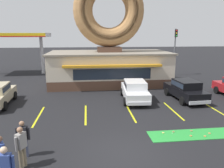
{
  "coord_description": "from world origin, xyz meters",
  "views": [
    {
      "loc": [
        -1.58,
        -8.67,
        5.16
      ],
      "look_at": [
        -0.0,
        5.0,
        2.0
      ],
      "focal_mm": 35.0,
      "sensor_mm": 36.0,
      "label": 1
    }
  ],
  "objects_px": {
    "car_white": "(135,90)",
    "pedestrian_hooded_kid": "(23,137)",
    "pedestrian_leather_jacket_man": "(1,156)",
    "pedestrian_clipboard_woman": "(21,145)",
    "car_black": "(185,89)",
    "pedestrian_blue_sweater_man": "(6,168)",
    "trash_bin": "(168,83)",
    "golf_ball": "(172,133)",
    "traffic_light_pole": "(175,46)"
  },
  "relations": [
    {
      "from": "car_white",
      "to": "golf_ball",
      "type": "bearing_deg",
      "value": -83.78
    },
    {
      "from": "traffic_light_pole",
      "to": "pedestrian_leather_jacket_man",
      "type": "bearing_deg",
      "value": -126.45
    },
    {
      "from": "golf_ball",
      "to": "pedestrian_hooded_kid",
      "type": "bearing_deg",
      "value": -169.45
    },
    {
      "from": "trash_bin",
      "to": "traffic_light_pole",
      "type": "height_order",
      "value": "traffic_light_pole"
    },
    {
      "from": "pedestrian_hooded_kid",
      "to": "traffic_light_pole",
      "type": "relative_size",
      "value": 0.28
    },
    {
      "from": "pedestrian_blue_sweater_man",
      "to": "pedestrian_hooded_kid",
      "type": "xyz_separation_m",
      "value": [
        -0.09,
        2.29,
        -0.05
      ]
    },
    {
      "from": "golf_ball",
      "to": "car_white",
      "type": "bearing_deg",
      "value": 96.22
    },
    {
      "from": "car_white",
      "to": "pedestrian_leather_jacket_man",
      "type": "xyz_separation_m",
      "value": [
        -6.79,
        -9.05,
        0.09
      ]
    },
    {
      "from": "golf_ball",
      "to": "pedestrian_blue_sweater_man",
      "type": "height_order",
      "value": "pedestrian_blue_sweater_man"
    },
    {
      "from": "traffic_light_pole",
      "to": "golf_ball",
      "type": "bearing_deg",
      "value": -112.1
    },
    {
      "from": "car_black",
      "to": "pedestrian_leather_jacket_man",
      "type": "relative_size",
      "value": 2.69
    },
    {
      "from": "pedestrian_hooded_kid",
      "to": "pedestrian_blue_sweater_man",
      "type": "bearing_deg",
      "value": -87.77
    },
    {
      "from": "pedestrian_blue_sweater_man",
      "to": "pedestrian_clipboard_woman",
      "type": "distance_m",
      "value": 1.5
    },
    {
      "from": "car_black",
      "to": "traffic_light_pole",
      "type": "distance_m",
      "value": 10.98
    },
    {
      "from": "pedestrian_leather_jacket_man",
      "to": "pedestrian_clipboard_woman",
      "type": "xyz_separation_m",
      "value": [
        0.47,
        0.77,
        -0.02
      ]
    },
    {
      "from": "pedestrian_leather_jacket_man",
      "to": "trash_bin",
      "type": "height_order",
      "value": "pedestrian_leather_jacket_man"
    },
    {
      "from": "pedestrian_hooded_kid",
      "to": "pedestrian_leather_jacket_man",
      "type": "xyz_separation_m",
      "value": [
        -0.32,
        -1.55,
        0.07
      ]
    },
    {
      "from": "golf_ball",
      "to": "car_white",
      "type": "distance_m",
      "value": 6.25
    },
    {
      "from": "pedestrian_hooded_kid",
      "to": "traffic_light_pole",
      "type": "xyz_separation_m",
      "value": [
        13.66,
        17.37,
        2.81
      ]
    },
    {
      "from": "golf_ball",
      "to": "pedestrian_leather_jacket_man",
      "type": "relative_size",
      "value": 0.02
    },
    {
      "from": "golf_ball",
      "to": "pedestrian_hooded_kid",
      "type": "xyz_separation_m",
      "value": [
        -7.14,
        -1.33,
        0.85
      ]
    },
    {
      "from": "car_white",
      "to": "pedestrian_leather_jacket_man",
      "type": "distance_m",
      "value": 11.31
    },
    {
      "from": "golf_ball",
      "to": "car_black",
      "type": "relative_size",
      "value": 0.01
    },
    {
      "from": "car_black",
      "to": "traffic_light_pole",
      "type": "xyz_separation_m",
      "value": [
        3.14,
        10.13,
        2.84
      ]
    },
    {
      "from": "pedestrian_hooded_kid",
      "to": "pedestrian_leather_jacket_man",
      "type": "distance_m",
      "value": 1.59
    },
    {
      "from": "car_black",
      "to": "trash_bin",
      "type": "xyz_separation_m",
      "value": [
        0.07,
        3.86,
        -0.37
      ]
    },
    {
      "from": "car_black",
      "to": "pedestrian_clipboard_woman",
      "type": "xyz_separation_m",
      "value": [
        -10.37,
        -8.03,
        0.08
      ]
    },
    {
      "from": "golf_ball",
      "to": "pedestrian_blue_sweater_man",
      "type": "distance_m",
      "value": 7.98
    },
    {
      "from": "car_white",
      "to": "pedestrian_hooded_kid",
      "type": "height_order",
      "value": "pedestrian_hooded_kid"
    },
    {
      "from": "car_black",
      "to": "car_white",
      "type": "height_order",
      "value": "same"
    },
    {
      "from": "trash_bin",
      "to": "golf_ball",
      "type": "bearing_deg",
      "value": -109.46
    },
    {
      "from": "pedestrian_blue_sweater_man",
      "to": "trash_bin",
      "type": "distance_m",
      "value": 17.02
    },
    {
      "from": "car_black",
      "to": "pedestrian_hooded_kid",
      "type": "bearing_deg",
      "value": -145.48
    },
    {
      "from": "pedestrian_blue_sweater_man",
      "to": "traffic_light_pole",
      "type": "distance_m",
      "value": 24.04
    },
    {
      "from": "car_black",
      "to": "pedestrian_leather_jacket_man",
      "type": "height_order",
      "value": "pedestrian_leather_jacket_man"
    },
    {
      "from": "car_white",
      "to": "pedestrian_blue_sweater_man",
      "type": "relative_size",
      "value": 2.73
    },
    {
      "from": "golf_ball",
      "to": "pedestrian_hooded_kid",
      "type": "height_order",
      "value": "pedestrian_hooded_kid"
    },
    {
      "from": "pedestrian_blue_sweater_man",
      "to": "traffic_light_pole",
      "type": "bearing_deg",
      "value": 55.38
    },
    {
      "from": "pedestrian_clipboard_woman",
      "to": "traffic_light_pole",
      "type": "relative_size",
      "value": 0.29
    },
    {
      "from": "car_white",
      "to": "car_black",
      "type": "bearing_deg",
      "value": -3.61
    },
    {
      "from": "car_white",
      "to": "pedestrian_hooded_kid",
      "type": "distance_m",
      "value": 9.9
    },
    {
      "from": "pedestrian_clipboard_woman",
      "to": "trash_bin",
      "type": "height_order",
      "value": "pedestrian_clipboard_woman"
    },
    {
      "from": "pedestrian_blue_sweater_man",
      "to": "pedestrian_leather_jacket_man",
      "type": "xyz_separation_m",
      "value": [
        -0.41,
        0.73,
        0.02
      ]
    },
    {
      "from": "pedestrian_blue_sweater_man",
      "to": "trash_bin",
      "type": "xyz_separation_m",
      "value": [
        10.5,
        13.38,
        -0.45
      ]
    },
    {
      "from": "pedestrian_blue_sweater_man",
      "to": "trash_bin",
      "type": "height_order",
      "value": "pedestrian_blue_sweater_man"
    },
    {
      "from": "trash_bin",
      "to": "car_black",
      "type": "bearing_deg",
      "value": -91.1
    },
    {
      "from": "car_white",
      "to": "traffic_light_pole",
      "type": "xyz_separation_m",
      "value": [
        7.18,
        9.88,
        2.84
      ]
    },
    {
      "from": "golf_ball",
      "to": "pedestrian_blue_sweater_man",
      "type": "bearing_deg",
      "value": -152.85
    },
    {
      "from": "golf_ball",
      "to": "pedestrian_clipboard_woman",
      "type": "relative_size",
      "value": 0.02
    },
    {
      "from": "golf_ball",
      "to": "pedestrian_clipboard_woman",
      "type": "bearing_deg",
      "value": -163.13
    }
  ]
}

